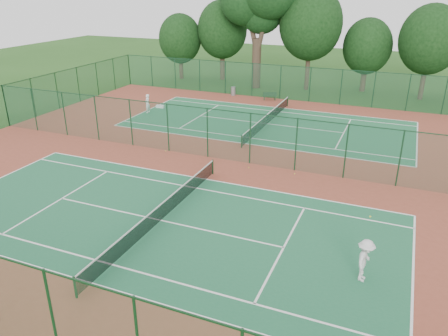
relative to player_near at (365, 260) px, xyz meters
The scene contains 19 objects.
ground 14.17m from the player_near, 134.84° to the left, with size 120.00×120.00×0.00m, color #234E18.
red_pad 14.17m from the player_near, 134.84° to the left, with size 40.00×36.00×0.01m, color brown.
court_near 10.07m from the player_near, behind, with size 23.77×10.97×0.01m, color #1E613D.
court_far 21.50m from the player_near, 117.66° to the left, with size 23.77×10.97×0.01m, color #20663D.
fence_north 29.76m from the player_near, 109.59° to the left, with size 40.00×0.09×3.50m.
fence_south 12.79m from the player_near, 141.36° to the right, with size 40.00×0.09×3.50m.
fence_west 31.62m from the player_near, 161.50° to the left, with size 0.09×36.00×3.50m.
fence_divider 14.17m from the player_near, 134.84° to the left, with size 40.00×0.09×3.50m.
tennis_net_near 10.03m from the player_near, behind, with size 0.10×12.90×0.97m.
tennis_net_far 21.49m from the player_near, 117.66° to the left, with size 0.10×12.90×0.97m.
player_near is the anchor object (origin of this frame).
player_far 28.00m from the player_near, 139.72° to the left, with size 0.63×0.42×1.74m, color white.
trash_bin 32.22m from the player_near, 120.96° to the left, with size 0.50×0.50×0.91m, color gray.
bench 29.71m from the player_near, 114.46° to the left, with size 1.44×0.88×0.86m.
kit_bag 29.15m from the player_near, 136.62° to the left, with size 0.76×0.28×0.28m, color white.
stray_ball_a 12.38m from the player_near, 131.61° to the left, with size 0.07×0.07×0.07m, color gold.
stray_ball_b 10.76m from the player_near, 118.89° to the left, with size 0.07×0.07×0.07m, color #C6DB33.
stray_ball_c 17.71m from the player_near, 146.36° to the left, with size 0.07×0.07×0.07m, color #B9D130.
evergreen_row 35.58m from the player_near, 105.45° to the left, with size 39.00×5.00×12.00m, color black, non-canonical shape.
Camera 1 is at (10.41, -25.64, 11.11)m, focal length 35.00 mm.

